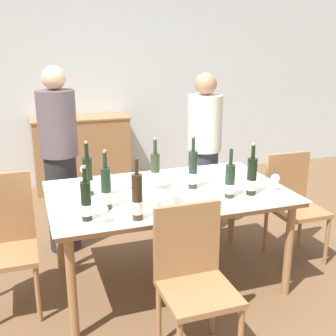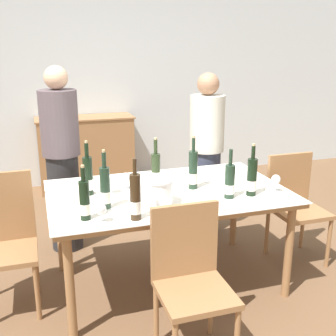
{
  "view_description": "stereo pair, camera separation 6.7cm",
  "coord_description": "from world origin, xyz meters",
  "px_view_note": "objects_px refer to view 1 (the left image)",
  "views": [
    {
      "loc": [
        -0.97,
        -2.82,
        1.84
      ],
      "look_at": [
        0.0,
        0.0,
        0.95
      ],
      "focal_mm": 45.0,
      "sensor_mm": 36.0,
      "label": 1
    },
    {
      "loc": [
        -0.9,
        -2.84,
        1.84
      ],
      "look_at": [
        0.0,
        0.0,
        0.95
      ],
      "focal_mm": 45.0,
      "sensor_mm": 36.0,
      "label": 2
    }
  ],
  "objects_px": {
    "wine_bottle_1": "(193,171)",
    "wine_glass_2": "(125,179)",
    "wine_bottle_7": "(230,182)",
    "wine_glass_5": "(84,170)",
    "wine_glass_4": "(103,210)",
    "ice_bucket": "(159,191)",
    "chair_left_end": "(4,236)",
    "wine_bottle_5": "(88,177)",
    "dining_table": "(168,199)",
    "wine_bottle_4": "(252,177)",
    "wine_bottle_0": "(106,189)",
    "wine_glass_3": "(110,181)",
    "person_guest_left": "(204,155)",
    "wine_bottle_6": "(137,199)",
    "wine_glass_0": "(98,188)",
    "wine_bottle_2": "(86,201)",
    "wine_bottle_3": "(155,169)",
    "chair_near_front": "(193,273)",
    "wine_glass_1": "(275,180)",
    "sideboard_cabinet": "(82,153)",
    "chair_right_end": "(292,199)"
  },
  "relations": [
    {
      "from": "wine_bottle_7",
      "to": "wine_glass_0",
      "type": "height_order",
      "value": "wine_bottle_7"
    },
    {
      "from": "wine_bottle_4",
      "to": "wine_bottle_6",
      "type": "bearing_deg",
      "value": -169.19
    },
    {
      "from": "wine_bottle_0",
      "to": "chair_near_front",
      "type": "relative_size",
      "value": 0.43
    },
    {
      "from": "wine_glass_0",
      "to": "wine_glass_3",
      "type": "height_order",
      "value": "wine_glass_0"
    },
    {
      "from": "wine_bottle_4",
      "to": "wine_bottle_0",
      "type": "bearing_deg",
      "value": 176.17
    },
    {
      "from": "wine_glass_1",
      "to": "sideboard_cabinet",
      "type": "bearing_deg",
      "value": 110.9
    },
    {
      "from": "wine_bottle_2",
      "to": "chair_near_front",
      "type": "height_order",
      "value": "wine_bottle_2"
    },
    {
      "from": "wine_bottle_2",
      "to": "wine_bottle_5",
      "type": "distance_m",
      "value": 0.46
    },
    {
      "from": "wine_bottle_7",
      "to": "chair_right_end",
      "type": "relative_size",
      "value": 0.39
    },
    {
      "from": "ice_bucket",
      "to": "wine_bottle_7",
      "type": "distance_m",
      "value": 0.52
    },
    {
      "from": "wine_bottle_3",
      "to": "wine_glass_3",
      "type": "height_order",
      "value": "wine_bottle_3"
    },
    {
      "from": "wine_glass_4",
      "to": "chair_right_end",
      "type": "xyz_separation_m",
      "value": [
        1.75,
        0.51,
        -0.32
      ]
    },
    {
      "from": "dining_table",
      "to": "wine_bottle_1",
      "type": "relative_size",
      "value": 4.3
    },
    {
      "from": "wine_glass_0",
      "to": "wine_glass_5",
      "type": "height_order",
      "value": "wine_glass_0"
    },
    {
      "from": "sideboard_cabinet",
      "to": "wine_glass_0",
      "type": "distance_m",
      "value": 2.63
    },
    {
      "from": "wine_bottle_1",
      "to": "wine_glass_1",
      "type": "height_order",
      "value": "wine_bottle_1"
    },
    {
      "from": "wine_bottle_6",
      "to": "wine_glass_4",
      "type": "distance_m",
      "value": 0.22
    },
    {
      "from": "wine_bottle_1",
      "to": "chair_left_end",
      "type": "xyz_separation_m",
      "value": [
        -1.38,
        0.09,
        -0.37
      ]
    },
    {
      "from": "ice_bucket",
      "to": "wine_bottle_6",
      "type": "xyz_separation_m",
      "value": [
        -0.21,
        -0.2,
        0.04
      ]
    },
    {
      "from": "wine_glass_2",
      "to": "wine_bottle_7",
      "type": "bearing_deg",
      "value": -31.0
    },
    {
      "from": "wine_bottle_1",
      "to": "wine_glass_5",
      "type": "height_order",
      "value": "wine_bottle_1"
    },
    {
      "from": "sideboard_cabinet",
      "to": "wine_glass_2",
      "type": "height_order",
      "value": "sideboard_cabinet"
    },
    {
      "from": "wine_glass_1",
      "to": "wine_bottle_4",
      "type": "bearing_deg",
      "value": -178.21
    },
    {
      "from": "wine_bottle_1",
      "to": "wine_glass_2",
      "type": "height_order",
      "value": "wine_bottle_1"
    },
    {
      "from": "wine_glass_3",
      "to": "wine_glass_5",
      "type": "bearing_deg",
      "value": 108.37
    },
    {
      "from": "wine_glass_5",
      "to": "wine_glass_4",
      "type": "bearing_deg",
      "value": -91.03
    },
    {
      "from": "wine_glass_4",
      "to": "ice_bucket",
      "type": "bearing_deg",
      "value": 23.6
    },
    {
      "from": "wine_bottle_7",
      "to": "chair_left_end",
      "type": "bearing_deg",
      "value": 166.83
    },
    {
      "from": "wine_bottle_4",
      "to": "wine_glass_0",
      "type": "xyz_separation_m",
      "value": [
        -1.09,
        0.21,
        -0.03
      ]
    },
    {
      "from": "wine_glass_3",
      "to": "person_guest_left",
      "type": "bearing_deg",
      "value": 34.82
    },
    {
      "from": "wine_bottle_4",
      "to": "ice_bucket",
      "type": "bearing_deg",
      "value": 177.89
    },
    {
      "from": "wine_bottle_5",
      "to": "dining_table",
      "type": "bearing_deg",
      "value": -10.41
    },
    {
      "from": "wine_bottle_6",
      "to": "chair_right_end",
      "type": "xyz_separation_m",
      "value": [
        1.53,
        0.53,
        -0.38
      ]
    },
    {
      "from": "wine_bottle_7",
      "to": "wine_glass_5",
      "type": "height_order",
      "value": "wine_bottle_7"
    },
    {
      "from": "wine_glass_0",
      "to": "wine_glass_5",
      "type": "bearing_deg",
      "value": 91.84
    },
    {
      "from": "wine_bottle_0",
      "to": "wine_bottle_2",
      "type": "distance_m",
      "value": 0.21
    },
    {
      "from": "wine_bottle_6",
      "to": "wine_glass_2",
      "type": "height_order",
      "value": "wine_bottle_6"
    },
    {
      "from": "wine_glass_4",
      "to": "wine_glass_1",
      "type": "bearing_deg",
      "value": 7.11
    },
    {
      "from": "wine_bottle_1",
      "to": "wine_bottle_2",
      "type": "relative_size",
      "value": 1.15
    },
    {
      "from": "wine_bottle_2",
      "to": "person_guest_left",
      "type": "xyz_separation_m",
      "value": [
        1.31,
        1.17,
        -0.11
      ]
    },
    {
      "from": "wine_bottle_1",
      "to": "wine_glass_1",
      "type": "xyz_separation_m",
      "value": [
        0.56,
        -0.26,
        -0.05
      ]
    },
    {
      "from": "wine_bottle_4",
      "to": "wine_glass_2",
      "type": "relative_size",
      "value": 2.93
    },
    {
      "from": "wine_bottle_7",
      "to": "chair_left_end",
      "type": "height_order",
      "value": "wine_bottle_7"
    },
    {
      "from": "wine_glass_4",
      "to": "chair_right_end",
      "type": "bearing_deg",
      "value": 16.34
    },
    {
      "from": "wine_bottle_2",
      "to": "chair_left_end",
      "type": "distance_m",
      "value": 0.77
    },
    {
      "from": "person_guest_left",
      "to": "wine_glass_2",
      "type": "bearing_deg",
      "value": -143.88
    },
    {
      "from": "wine_glass_5",
      "to": "chair_right_end",
      "type": "xyz_separation_m",
      "value": [
        1.73,
        -0.37,
        -0.33
      ]
    },
    {
      "from": "wine_glass_4",
      "to": "person_guest_left",
      "type": "height_order",
      "value": "person_guest_left"
    },
    {
      "from": "wine_glass_3",
      "to": "wine_bottle_3",
      "type": "bearing_deg",
      "value": 15.75
    },
    {
      "from": "chair_left_end",
      "to": "wine_bottle_7",
      "type": "bearing_deg",
      "value": -13.17
    }
  ]
}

